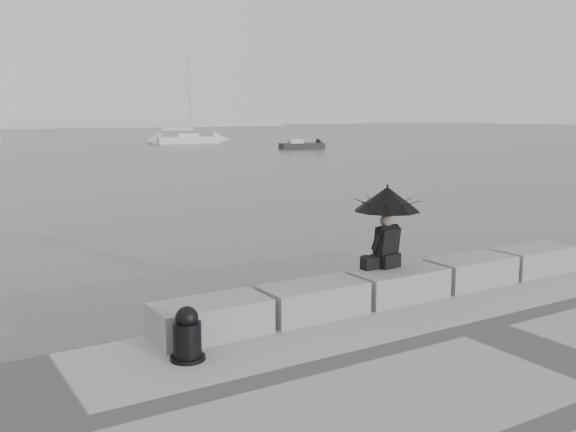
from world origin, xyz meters
TOP-DOWN VIEW (x-y plane):
  - ground at (0.00, 0.00)m, footprint 360.00×360.00m
  - stone_block_far_left at (-3.40, -0.45)m, footprint 1.60×0.80m
  - stone_block_left at (-1.70, -0.45)m, footprint 1.60×0.80m
  - stone_block_centre at (0.00, -0.45)m, footprint 1.60×0.80m
  - stone_block_right at (1.70, -0.45)m, footprint 1.60×0.80m
  - stone_block_far_right at (3.40, -0.45)m, footprint 1.60×0.80m
  - seated_person at (-0.05, -0.18)m, footprint 1.11×1.11m
  - bag at (-0.36, -0.17)m, footprint 0.32×0.18m
  - mooring_bollard at (-4.01, -1.10)m, footprint 0.44×0.44m
  - sailboat_right at (23.30, 63.74)m, footprint 7.59×3.17m
  - small_motorboat at (28.37, 46.32)m, footprint 4.66×2.50m

SIDE VIEW (x-z plane):
  - ground at x=0.00m, z-range 0.00..0.00m
  - small_motorboat at x=28.37m, z-range -0.23..0.87m
  - sailboat_right at x=23.30m, z-range -5.92..6.98m
  - stone_block_far_left at x=-3.40m, z-range 0.50..1.00m
  - stone_block_left at x=-1.70m, z-range 0.50..1.00m
  - stone_block_centre at x=0.00m, z-range 0.50..1.00m
  - stone_block_right at x=1.70m, z-range 0.50..1.00m
  - stone_block_far_right at x=3.40m, z-range 0.50..1.00m
  - mooring_bollard at x=-4.01m, z-range 0.45..1.14m
  - bag at x=-0.36m, z-range 1.00..1.20m
  - seated_person at x=-0.05m, z-range 1.29..2.68m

